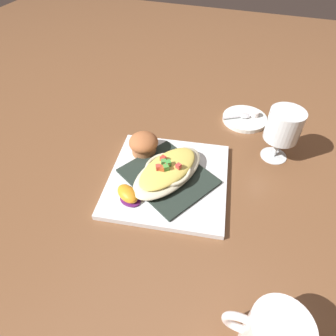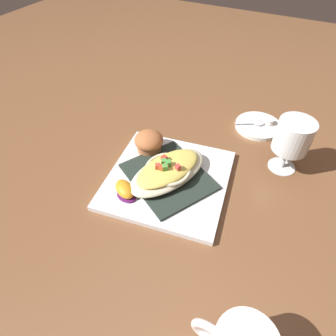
{
  "view_description": "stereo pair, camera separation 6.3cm",
  "coord_description": "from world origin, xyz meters",
  "px_view_note": "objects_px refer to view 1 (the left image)",
  "views": [
    {
      "loc": [
        0.14,
        -0.42,
        0.49
      ],
      "look_at": [
        0.0,
        0.0,
        0.04
      ],
      "focal_mm": 30.44,
      "sensor_mm": 36.0,
      "label": 1
    },
    {
      "loc": [
        0.2,
        -0.4,
        0.49
      ],
      "look_at": [
        0.0,
        0.0,
        0.04
      ],
      "focal_mm": 30.44,
      "sensor_mm": 36.0,
      "label": 2
    }
  ],
  "objects_px": {
    "creamer_cup_0": "(255,114)",
    "orange_garnish": "(128,195)",
    "square_plate": "(168,179)",
    "muffin": "(144,144)",
    "spoon": "(244,116)",
    "gratin_dish": "(168,170)",
    "creamer_saucer": "(245,119)",
    "stemmed_glass": "(283,128)"
  },
  "relations": [
    {
      "from": "gratin_dish",
      "to": "orange_garnish",
      "type": "height_order",
      "value": "gratin_dish"
    },
    {
      "from": "stemmed_glass",
      "to": "spoon",
      "type": "bearing_deg",
      "value": 127.05
    },
    {
      "from": "square_plate",
      "to": "creamer_saucer",
      "type": "relative_size",
      "value": 2.11
    },
    {
      "from": "stemmed_glass",
      "to": "creamer_cup_0",
      "type": "distance_m",
      "value": 0.17
    },
    {
      "from": "gratin_dish",
      "to": "stemmed_glass",
      "type": "height_order",
      "value": "stemmed_glass"
    },
    {
      "from": "stemmed_glass",
      "to": "orange_garnish",
      "type": "bearing_deg",
      "value": -138.54
    },
    {
      "from": "square_plate",
      "to": "stemmed_glass",
      "type": "height_order",
      "value": "stemmed_glass"
    },
    {
      "from": "creamer_cup_0",
      "to": "stemmed_glass",
      "type": "bearing_deg",
      "value": -65.01
    },
    {
      "from": "muffin",
      "to": "stemmed_glass",
      "type": "height_order",
      "value": "stemmed_glass"
    },
    {
      "from": "gratin_dish",
      "to": "creamer_saucer",
      "type": "height_order",
      "value": "gratin_dish"
    },
    {
      "from": "square_plate",
      "to": "orange_garnish",
      "type": "height_order",
      "value": "orange_garnish"
    },
    {
      "from": "orange_garnish",
      "to": "muffin",
      "type": "bearing_deg",
      "value": 99.12
    },
    {
      "from": "gratin_dish",
      "to": "creamer_cup_0",
      "type": "relative_size",
      "value": 9.29
    },
    {
      "from": "creamer_cup_0",
      "to": "orange_garnish",
      "type": "bearing_deg",
      "value": -118.92
    },
    {
      "from": "square_plate",
      "to": "orange_garnish",
      "type": "relative_size",
      "value": 3.9
    },
    {
      "from": "muffin",
      "to": "spoon",
      "type": "height_order",
      "value": "muffin"
    },
    {
      "from": "gratin_dish",
      "to": "creamer_saucer",
      "type": "xyz_separation_m",
      "value": [
        0.13,
        0.3,
        -0.03
      ]
    },
    {
      "from": "square_plate",
      "to": "muffin",
      "type": "xyz_separation_m",
      "value": [
        -0.08,
        0.06,
        0.03
      ]
    },
    {
      "from": "orange_garnish",
      "to": "creamer_saucer",
      "type": "bearing_deg",
      "value": 63.08
    },
    {
      "from": "muffin",
      "to": "creamer_cup_0",
      "type": "height_order",
      "value": "muffin"
    },
    {
      "from": "orange_garnish",
      "to": "spoon",
      "type": "relative_size",
      "value": 0.86
    },
    {
      "from": "spoon",
      "to": "creamer_cup_0",
      "type": "height_order",
      "value": "creamer_cup_0"
    },
    {
      "from": "gratin_dish",
      "to": "muffin",
      "type": "bearing_deg",
      "value": 143.61
    },
    {
      "from": "muffin",
      "to": "spoon",
      "type": "relative_size",
      "value": 0.89
    },
    {
      "from": "orange_garnish",
      "to": "creamer_saucer",
      "type": "xyz_separation_m",
      "value": [
        0.19,
        0.38,
        -0.02
      ]
    },
    {
      "from": "creamer_saucer",
      "to": "spoon",
      "type": "xyz_separation_m",
      "value": [
        -0.0,
        -0.0,
        0.01
      ]
    },
    {
      "from": "stemmed_glass",
      "to": "muffin",
      "type": "bearing_deg",
      "value": -161.14
    },
    {
      "from": "square_plate",
      "to": "muffin",
      "type": "bearing_deg",
      "value": 143.66
    },
    {
      "from": "gratin_dish",
      "to": "creamer_saucer",
      "type": "distance_m",
      "value": 0.33
    },
    {
      "from": "orange_garnish",
      "to": "creamer_cup_0",
      "type": "height_order",
      "value": "orange_garnish"
    },
    {
      "from": "spoon",
      "to": "muffin",
      "type": "bearing_deg",
      "value": -132.49
    },
    {
      "from": "gratin_dish",
      "to": "spoon",
      "type": "xyz_separation_m",
      "value": [
        0.13,
        0.3,
        -0.02
      ]
    },
    {
      "from": "orange_garnish",
      "to": "spoon",
      "type": "xyz_separation_m",
      "value": [
        0.19,
        0.38,
        -0.01
      ]
    },
    {
      "from": "square_plate",
      "to": "spoon",
      "type": "distance_m",
      "value": 0.32
    },
    {
      "from": "muffin",
      "to": "stemmed_glass",
      "type": "bearing_deg",
      "value": 18.86
    },
    {
      "from": "muffin",
      "to": "stemmed_glass",
      "type": "distance_m",
      "value": 0.33
    },
    {
      "from": "spoon",
      "to": "creamer_cup_0",
      "type": "distance_m",
      "value": 0.03
    },
    {
      "from": "creamer_saucer",
      "to": "creamer_cup_0",
      "type": "height_order",
      "value": "creamer_cup_0"
    },
    {
      "from": "creamer_saucer",
      "to": "orange_garnish",
      "type": "bearing_deg",
      "value": -116.92
    },
    {
      "from": "square_plate",
      "to": "stemmed_glass",
      "type": "distance_m",
      "value": 0.29
    },
    {
      "from": "stemmed_glass",
      "to": "creamer_saucer",
      "type": "distance_m",
      "value": 0.18
    },
    {
      "from": "spoon",
      "to": "square_plate",
      "type": "bearing_deg",
      "value": -113.7
    }
  ]
}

